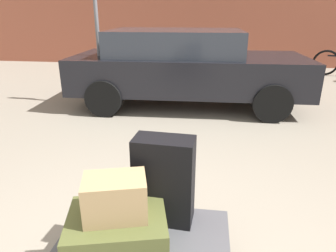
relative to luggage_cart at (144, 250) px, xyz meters
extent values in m
cube|color=#4C4C51|center=(0.00, 0.00, 0.02)|extent=(1.11, 0.79, 0.10)
cylinder|color=black|center=(0.38, 0.27, -0.15)|extent=(0.24, 0.06, 0.24)
cylinder|color=black|center=(-0.38, 0.27, -0.15)|extent=(0.24, 0.06, 0.24)
cube|color=#4C5128|center=(-0.14, -0.07, 0.19)|extent=(0.69, 0.60, 0.24)
cube|color=black|center=(0.10, 0.25, 0.38)|extent=(0.42, 0.24, 0.62)
cube|color=#9E7F56|center=(-0.14, -0.07, 0.44)|extent=(0.42, 0.34, 0.25)
cube|color=black|center=(-0.02, 4.27, 0.37)|extent=(4.35, 1.92, 0.64)
cube|color=#2D333D|center=(-0.27, 4.26, 0.92)|extent=(2.45, 1.65, 0.46)
cylinder|color=black|center=(1.38, 5.16, 0.05)|extent=(0.65, 0.24, 0.64)
cylinder|color=black|center=(1.42, 3.46, 0.05)|extent=(0.65, 0.24, 0.64)
cylinder|color=black|center=(-1.46, 5.08, 0.05)|extent=(0.65, 0.24, 0.64)
cylinder|color=black|center=(-1.41, 3.38, 0.05)|extent=(0.65, 0.24, 0.64)
torus|color=black|center=(3.66, 7.72, 0.09)|extent=(0.72, 0.16, 0.72)
cylinder|color=#383838|center=(2.81, 6.82, 0.04)|extent=(0.26, 0.26, 0.61)
cylinder|color=slate|center=(-1.67, 4.00, 0.99)|extent=(0.07, 0.07, 2.52)
camera|label=1|loc=(0.37, -1.54, 1.47)|focal=32.54mm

